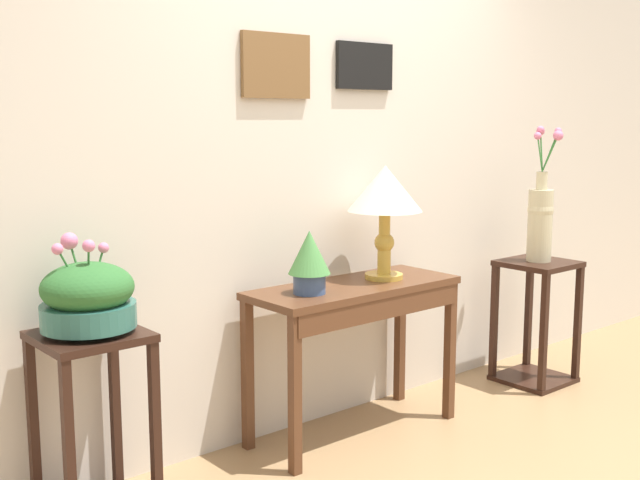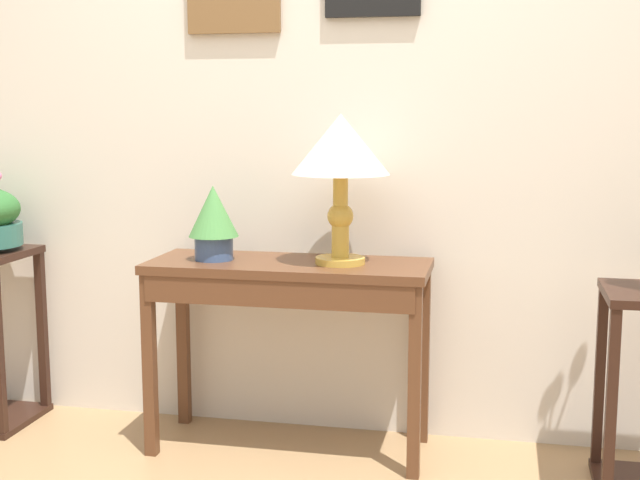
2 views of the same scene
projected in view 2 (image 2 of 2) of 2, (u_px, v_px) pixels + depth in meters
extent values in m
cube|color=beige|center=(330.00, 91.00, 3.43)|extent=(9.00, 0.10, 2.80)
cube|color=#56331E|center=(289.00, 266.00, 3.26)|extent=(1.08, 0.42, 0.03)
cube|color=#56331E|center=(276.00, 294.00, 3.09)|extent=(1.01, 0.03, 0.10)
cube|color=#56331E|center=(150.00, 366.00, 3.25)|extent=(0.04, 0.04, 0.72)
cube|color=#56331E|center=(415.00, 383.00, 3.04)|extent=(0.05, 0.04, 0.72)
cube|color=#56331E|center=(183.00, 342.00, 3.59)|extent=(0.04, 0.04, 0.72)
cube|color=#56331E|center=(423.00, 356.00, 3.38)|extent=(0.05, 0.04, 0.72)
cylinder|color=gold|center=(340.00, 260.00, 3.21)|extent=(0.19, 0.19, 0.02)
cylinder|color=gold|center=(340.00, 237.00, 3.20)|extent=(0.07, 0.07, 0.16)
sphere|color=gold|center=(340.00, 216.00, 3.19)|extent=(0.10, 0.10, 0.10)
cylinder|color=gold|center=(340.00, 195.00, 3.18)|extent=(0.06, 0.06, 0.16)
cone|color=beige|center=(341.00, 144.00, 3.15)|extent=(0.37, 0.37, 0.22)
cylinder|color=#3D5684|center=(214.00, 248.00, 3.29)|extent=(0.15, 0.15, 0.09)
cone|color=#478442|center=(213.00, 211.00, 3.27)|extent=(0.19, 0.19, 0.20)
cube|color=black|center=(42.00, 329.00, 3.73)|extent=(0.04, 0.04, 0.69)
cube|color=black|center=(611.00, 406.00, 2.79)|extent=(0.04, 0.03, 0.66)
cube|color=black|center=(600.00, 375.00, 3.12)|extent=(0.04, 0.04, 0.66)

